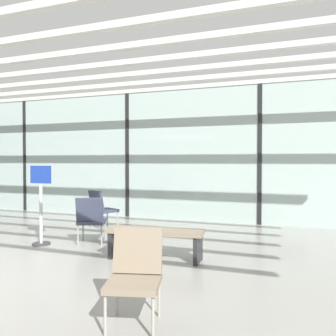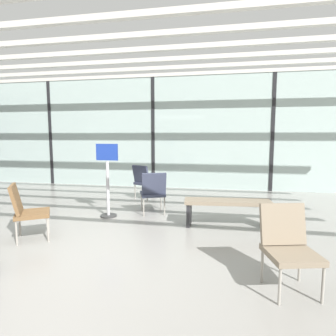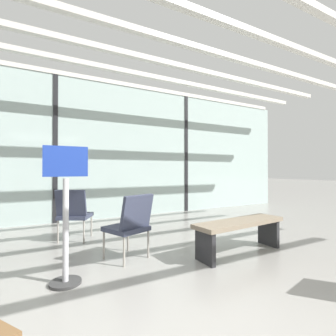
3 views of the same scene
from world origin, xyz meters
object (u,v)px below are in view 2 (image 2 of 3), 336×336
Objects in this scene: lounge_chair_1 at (26,208)px; waiting_bench at (227,206)px; parked_airplane at (204,124)px; lounge_chair_4 at (288,242)px; lounge_chair_3 at (144,180)px; lounge_chair_6 at (153,190)px; info_sign at (108,183)px.

lounge_chair_1 is 0.57× the size of waiting_bench.
parked_airplane is 7.57× the size of waiting_bench.
parked_airplane is 10.87m from lounge_chair_4.
lounge_chair_3 is 1.39m from lounge_chair_6.
info_sign is (-0.29, -1.62, 0.18)m from lounge_chair_3.
parked_airplane reaches higher than info_sign.
lounge_chair_3 is at bearing -98.82° from parked_airplane.
info_sign is (0.74, 1.40, 0.18)m from lounge_chair_1.
lounge_chair_4 is 0.60× the size of info_sign.
info_sign is at bearing 0.72° from lounge_chair_6.
lounge_chair_6 is at bearing -93.68° from parked_airplane.
lounge_chair_6 is at bearing 155.68° from waiting_bench.
parked_airplane is at bearing -115.07° from lounge_chair_6.
lounge_chair_3 is 0.57× the size of waiting_bench.
lounge_chair_1 is 1.59m from info_sign.
info_sign reaches higher than lounge_chair_6.
parked_airplane is at bearing 84.11° from lounge_chair_4.
info_sign reaches higher than lounge_chair_4.
lounge_chair_4 is at bearing 152.05° from lounge_chair_3.
lounge_chair_6 is (0.55, -1.28, 0.00)m from lounge_chair_3.
lounge_chair_1 is (-2.10, -9.94, -1.67)m from parked_airplane.
lounge_chair_3 is 4.52m from lounge_chair_4.
info_sign is (-2.30, 0.16, 0.32)m from waiting_bench.
lounge_chair_6 is at bearing 140.40° from lounge_chair_3.
info_sign reaches higher than waiting_bench.
lounge_chair_3 is at bearing 79.92° from info_sign.
lounge_chair_1 is 2.34m from lounge_chair_6.
lounge_chair_1 and lounge_chair_6 have the same top height.
waiting_bench is (0.94, -8.70, -1.80)m from parked_airplane.
waiting_bench is 1.06× the size of info_sign.
lounge_chair_6 is 1.56m from waiting_bench.
lounge_chair_6 is at bearing 22.12° from info_sign.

